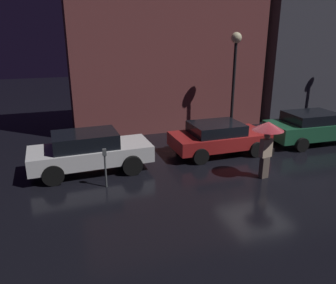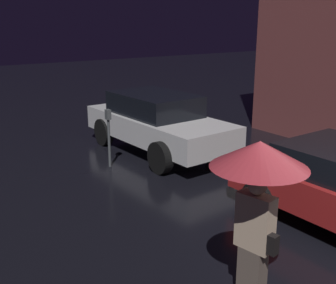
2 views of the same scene
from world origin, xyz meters
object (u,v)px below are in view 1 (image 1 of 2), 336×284
Objects in this scene: pedestrian_with_umbrella at (268,133)px; parking_meter at (105,164)px; parked_car_red at (218,137)px; street_lamp_near at (235,61)px; parked_car_white at (90,151)px; parked_car_green at (312,127)px.

pedestrian_with_umbrella is 5.45m from parking_meter.
street_lamp_near is (1.71, 2.04, 2.88)m from parked_car_red.
parked_car_red is at bearing 88.73° from pedestrian_with_umbrella.
parked_car_white is 1.09× the size of parked_car_red.
street_lamp_near reaches higher than parked_car_red.
parked_car_green is at bearing -35.04° from street_lamp_near.
parking_meter is (-4.92, -1.78, 0.12)m from parked_car_red.
parked_car_red is (5.26, 0.25, -0.08)m from parked_car_white.
parked_car_white is at bearing 102.61° from parking_meter.
parked_car_green is 9.76m from parking_meter.
parking_meter is 0.27× the size of street_lamp_near.
parked_car_white is 6.23m from pedestrian_with_umbrella.
parked_car_white reaches higher than parked_car_green.
street_lamp_near is (-2.99, 2.10, 2.83)m from parked_car_green.
street_lamp_near is at bearing 49.59° from parked_car_red.
pedestrian_with_umbrella is at bearing -146.01° from parked_car_green.
parked_car_white is 0.90× the size of street_lamp_near.
parked_car_red is at bearing 0.57° from parked_car_white.
parked_car_green reaches higher than parked_car_red.
street_lamp_near is at bearing 146.94° from parked_car_green.
street_lamp_near is (6.97, 2.28, 2.80)m from parked_car_white.
parked_car_red is 3.02× the size of parking_meter.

